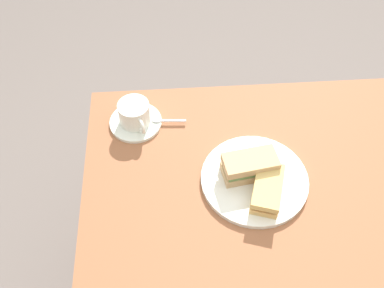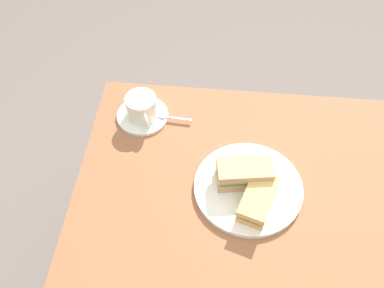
{
  "view_description": "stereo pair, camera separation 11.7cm",
  "coord_description": "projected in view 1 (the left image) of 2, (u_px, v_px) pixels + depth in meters",
  "views": [
    {
      "loc": [
        0.36,
        0.56,
        1.7
      ],
      "look_at": [
        0.31,
        -0.15,
        0.77
      ],
      "focal_mm": 40.56,
      "sensor_mm": 36.0,
      "label": 1
    },
    {
      "loc": [
        0.24,
        0.56,
        1.7
      ],
      "look_at": [
        0.31,
        -0.15,
        0.77
      ],
      "focal_mm": 40.56,
      "sensor_mm": 36.0,
      "label": 2
    }
  ],
  "objects": [
    {
      "name": "coffee_saucer",
      "position": [
        136.0,
        122.0,
        1.25
      ],
      "size": [
        0.15,
        0.15,
        0.01
      ],
      "primitive_type": "cylinder",
      "color": "white",
      "rests_on": "dining_table"
    },
    {
      "name": "sandwich_front",
      "position": [
        250.0,
        166.0,
        1.11
      ],
      "size": [
        0.15,
        0.09,
        0.06
      ],
      "color": "tan",
      "rests_on": "sandwich_plate"
    },
    {
      "name": "spoon",
      "position": [
        163.0,
        120.0,
        1.24
      ],
      "size": [
        0.1,
        0.02,
        0.01
      ],
      "color": "silver",
      "rests_on": "coffee_saucer"
    },
    {
      "name": "coffee_cup",
      "position": [
        134.0,
        113.0,
        1.22
      ],
      "size": [
        0.09,
        0.12,
        0.07
      ],
      "color": "white",
      "rests_on": "coffee_saucer"
    },
    {
      "name": "dining_table",
      "position": [
        310.0,
        206.0,
        1.18
      ],
      "size": [
        1.21,
        0.78,
        0.74
      ],
      "color": "#925A39",
      "rests_on": "ground_plane"
    },
    {
      "name": "sandwich_plate",
      "position": [
        254.0,
        179.0,
        1.13
      ],
      "size": [
        0.28,
        0.28,
        0.01
      ],
      "primitive_type": "cylinder",
      "color": "white",
      "rests_on": "dining_table"
    },
    {
      "name": "sandwich_back",
      "position": [
        267.0,
        189.0,
        1.08
      ],
      "size": [
        0.11,
        0.15,
        0.04
      ],
      "color": "tan",
      "rests_on": "sandwich_plate"
    }
  ]
}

